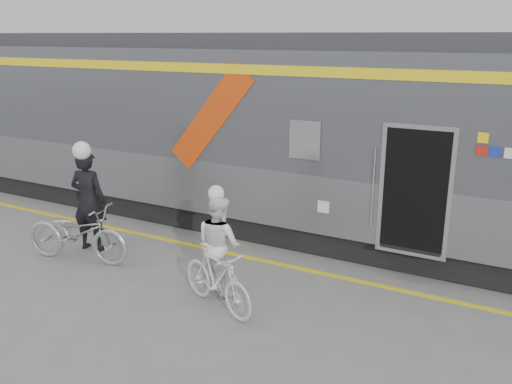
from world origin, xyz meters
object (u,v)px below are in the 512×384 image
Objects in this scene: bicycle_left at (77,233)px; woman at (219,244)px; man at (89,201)px; bicycle_right at (217,279)px.

bicycle_left is 2.98m from woman.
man is 3.18m from woman.
man is at bearing 8.46° from bicycle_left.
woman reaches higher than bicycle_left.
woman is at bearing 50.09° from bicycle_right.
bicycle_right is at bearing 154.28° from man.
bicycle_left is 1.26× the size of bicycle_right.
woman is at bearing 162.61° from man.
bicycle_left is 1.27× the size of woman.
man is at bearing 97.28° from bicycle_right.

